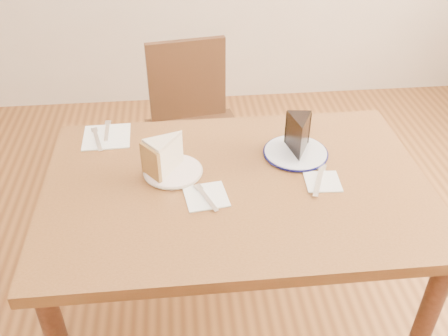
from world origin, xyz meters
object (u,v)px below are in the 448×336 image
Objects in this scene: carrot_cake at (168,155)px; chocolate_cake at (299,137)px; chair_far at (194,130)px; plate_cream at (173,171)px; plate_navy at (296,153)px; table at (236,206)px.

chocolate_cake is (0.43, 0.05, 0.01)m from carrot_cake.
chair_far is 7.52× the size of chocolate_cake.
plate_cream is 0.43m from chocolate_cake.
chair_far reaches higher than plate_navy.
table is at bearing 88.66° from chair_far.
plate_navy is at bearing 60.11° from carrot_cake.
chair_far is at bearing -55.37° from chocolate_cake.
plate_cream is at bearing 12.96° from carrot_cake.
chair_far reaches higher than plate_cream.
plate_cream is 0.06m from carrot_cake.
plate_navy is 0.06m from chocolate_cake.
chocolate_cake is at bearing 108.09° from chair_far.
plate_navy is at bearing 107.77° from chair_far.
chair_far is at bearing 133.96° from carrot_cake.
carrot_cake is (-0.01, 0.01, 0.06)m from plate_cream.
plate_cream is at bearing 16.06° from chocolate_cake.
chair_far is 0.77m from carrot_cake.
table is 0.23m from plate_cream.
plate_cream reaches higher than table.
plate_cream is 1.57× the size of chocolate_cake.
plate_cream is 0.87× the size of plate_navy.
chocolate_cake reaches higher than chair_far.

